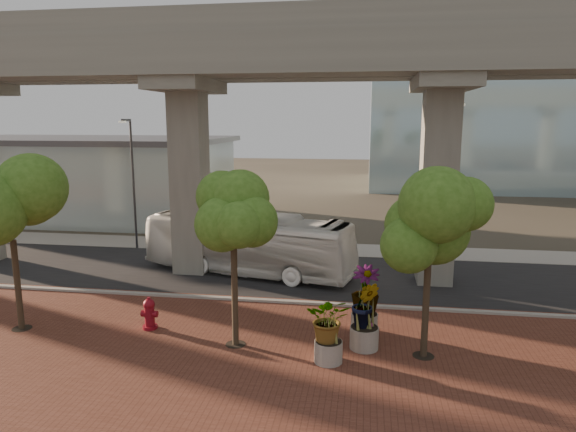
# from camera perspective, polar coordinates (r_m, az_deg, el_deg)

# --- Properties ---
(ground) EXTENTS (160.00, 160.00, 0.00)m
(ground) POSITION_cam_1_polar(r_m,az_deg,el_deg) (23.86, 1.78, -8.15)
(ground) COLOR #393329
(ground) RESTS_ON ground
(brick_plaza) EXTENTS (70.00, 13.00, 0.06)m
(brick_plaza) POSITION_cam_1_polar(r_m,az_deg,el_deg) (16.55, -1.73, -16.91)
(brick_plaza) COLOR brown
(brick_plaza) RESTS_ON ground
(asphalt_road) EXTENTS (90.00, 8.00, 0.04)m
(asphalt_road) POSITION_cam_1_polar(r_m,az_deg,el_deg) (25.74, 2.33, -6.69)
(asphalt_road) COLOR black
(asphalt_road) RESTS_ON ground
(curb_strip) EXTENTS (70.00, 0.25, 0.16)m
(curb_strip) POSITION_cam_1_polar(r_m,az_deg,el_deg) (21.96, 1.14, -9.62)
(curb_strip) COLOR #9D9A93
(curb_strip) RESTS_ON ground
(far_sidewalk) EXTENTS (90.00, 3.00, 0.06)m
(far_sidewalk) POSITION_cam_1_polar(r_m,az_deg,el_deg) (31.00, 3.47, -3.67)
(far_sidewalk) COLOR #9D9A93
(far_sidewalk) RESTS_ON ground
(transit_viaduct) EXTENTS (72.00, 5.60, 12.40)m
(transit_viaduct) POSITION_cam_1_polar(r_m,az_deg,el_deg) (24.58, 2.46, 9.71)
(transit_viaduct) COLOR gray
(transit_viaduct) RESTS_ON ground
(station_pavilion) EXTENTS (23.00, 13.00, 6.30)m
(station_pavilion) POSITION_cam_1_polar(r_m,az_deg,el_deg) (44.85, -21.80, 4.17)
(station_pavilion) COLOR #ACC1C4
(station_pavilion) RESTS_ON ground
(transit_bus) EXTENTS (11.14, 5.14, 3.02)m
(transit_bus) POSITION_cam_1_polar(r_m,az_deg,el_deg) (25.89, -4.47, -3.18)
(transit_bus) COLOR white
(transit_bus) RESTS_ON ground
(fire_hydrant) EXTENTS (0.61, 0.55, 1.21)m
(fire_hydrant) POSITION_cam_1_polar(r_m,az_deg,el_deg) (19.94, -15.14, -10.42)
(fire_hydrant) COLOR maroon
(fire_hydrant) RESTS_ON ground
(planter_front) EXTENTS (2.01, 2.01, 2.21)m
(planter_front) POSITION_cam_1_polar(r_m,az_deg,el_deg) (16.57, 4.55, -11.68)
(planter_front) COLOR #ADA99C
(planter_front) RESTS_ON ground
(planter_right) EXTENTS (2.35, 2.35, 2.51)m
(planter_right) POSITION_cam_1_polar(r_m,az_deg,el_deg) (18.75, 8.56, -8.47)
(planter_right) COLOR #A29F93
(planter_right) RESTS_ON ground
(planter_left) EXTENTS (2.15, 2.15, 2.37)m
(planter_left) POSITION_cam_1_polar(r_m,az_deg,el_deg) (17.59, 8.55, -10.06)
(planter_left) COLOR #99968A
(planter_left) RESTS_ON ground
(street_tree_far_west) EXTENTS (4.02, 4.02, 6.38)m
(street_tree_far_west) POSITION_cam_1_polar(r_m,az_deg,el_deg) (20.71, -28.52, 0.77)
(street_tree_far_west) COLOR #423426
(street_tree_far_west) RESTS_ON ground
(street_tree_near_west) EXTENTS (3.23, 3.23, 5.99)m
(street_tree_near_west) POSITION_cam_1_polar(r_m,az_deg,el_deg) (16.96, -6.12, -0.05)
(street_tree_near_west) COLOR #423426
(street_tree_near_west) RESTS_ON ground
(street_tree_near_east) EXTENTS (3.77, 3.77, 6.18)m
(street_tree_near_east) POSITION_cam_1_polar(r_m,az_deg,el_deg) (16.61, 15.52, -0.78)
(street_tree_near_east) COLOR #423426
(street_tree_near_east) RESTS_ON ground
(streetlamp_west) EXTENTS (0.38, 1.12, 7.70)m
(streetlamp_west) POSITION_cam_1_polar(r_m,az_deg,el_deg) (31.62, -16.92, 4.40)
(streetlamp_west) COLOR #2F3034
(streetlamp_west) RESTS_ON ground
(streetlamp_east) EXTENTS (0.42, 1.24, 8.56)m
(streetlamp_east) POSITION_cam_1_polar(r_m,az_deg,el_deg) (28.36, 17.89, 4.69)
(streetlamp_east) COLOR #2C2D31
(streetlamp_east) RESTS_ON ground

